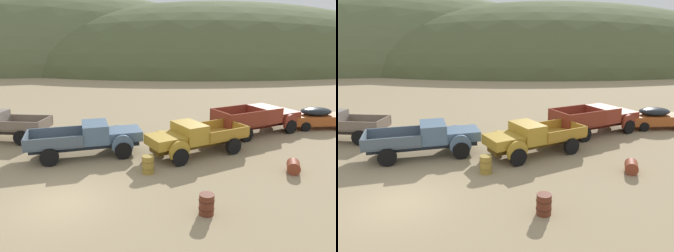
% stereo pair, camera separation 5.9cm
% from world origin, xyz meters
% --- Properties ---
extents(ground_plane, '(300.00, 300.00, 0.00)m').
position_xyz_m(ground_plane, '(0.00, 0.00, 0.00)').
color(ground_plane, '#998460').
extents(hill_distant, '(116.43, 61.45, 35.05)m').
position_xyz_m(hill_distant, '(-14.77, 75.75, 0.00)').
color(hill_distant, '#56603D').
rests_on(hill_distant, ground).
extents(hill_far_right, '(110.18, 69.00, 30.34)m').
position_xyz_m(hill_far_right, '(29.32, 69.47, 0.00)').
color(hill_far_right, '#4C5633').
rests_on(hill_far_right, ground).
extents(truck_chalk_blue, '(6.53, 3.09, 1.89)m').
position_xyz_m(truck_chalk_blue, '(1.03, 5.52, 1.00)').
color(truck_chalk_blue, '#262D39').
rests_on(truck_chalk_blue, ground).
extents(truck_mustard, '(6.29, 4.10, 1.89)m').
position_xyz_m(truck_mustard, '(6.45, 4.59, 0.99)').
color(truck_mustard, '#593D12').
rests_on(truck_mustard, ground).
extents(truck_rust_red, '(6.89, 4.12, 1.91)m').
position_xyz_m(truck_rust_red, '(12.54, 8.20, 1.02)').
color(truck_rust_red, '#42140D').
rests_on(truck_rust_red, ground).
extents(car_oxide_orange, '(4.76, 2.25, 1.57)m').
position_xyz_m(car_oxide_orange, '(17.36, 8.60, 0.81)').
color(car_oxide_orange, '#A34C1E').
rests_on(car_oxide_orange, ground).
extents(oil_drum_by_truck, '(0.62, 0.62, 0.83)m').
position_xyz_m(oil_drum_by_truck, '(5.57, -1.84, 0.41)').
color(oil_drum_by_truck, '#5B2819').
rests_on(oil_drum_by_truck, ground).
extents(oil_drum_tipped, '(0.97, 1.08, 0.64)m').
position_xyz_m(oil_drum_tipped, '(10.97, 1.26, 0.32)').
color(oil_drum_tipped, brown).
rests_on(oil_drum_tipped, ground).
extents(oil_drum_foreground, '(0.64, 0.64, 0.90)m').
position_xyz_m(oil_drum_foreground, '(3.79, 2.39, 0.45)').
color(oil_drum_foreground, olive).
rests_on(oil_drum_foreground, ground).
extents(bush_front_right, '(0.56, 0.53, 0.59)m').
position_xyz_m(bush_front_right, '(14.47, 11.03, 0.15)').
color(bush_front_right, '#4C8438').
rests_on(bush_front_right, ground).
extents(bush_back_edge, '(1.31, 1.03, 1.02)m').
position_xyz_m(bush_back_edge, '(7.30, 9.07, 0.25)').
color(bush_back_edge, '#3D702D').
rests_on(bush_back_edge, ground).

